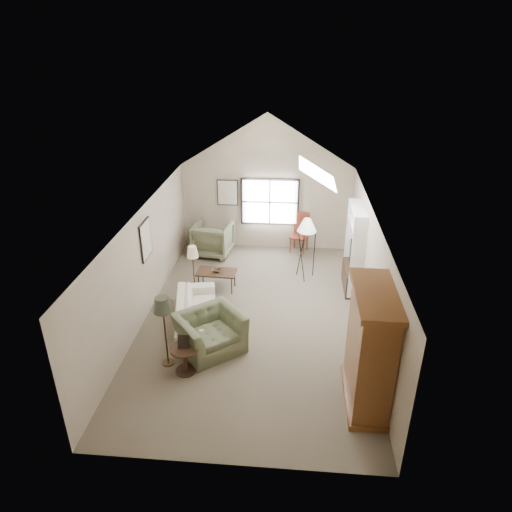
# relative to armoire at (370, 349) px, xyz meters

# --- Properties ---
(room_shell) EXTENTS (5.01, 8.01, 4.00)m
(room_shell) POSITION_rel_armoire_xyz_m (-2.18, 2.40, 2.11)
(room_shell) COLOR brown
(room_shell) RESTS_ON ground
(window) EXTENTS (1.72, 0.08, 1.42)m
(window) POSITION_rel_armoire_xyz_m (-2.08, 6.36, 0.35)
(window) COLOR black
(window) RESTS_ON room_shell
(skylight) EXTENTS (0.80, 1.20, 0.52)m
(skylight) POSITION_rel_armoire_xyz_m (-0.88, 3.30, 2.12)
(skylight) COLOR white
(skylight) RESTS_ON room_shell
(wall_art) EXTENTS (1.97, 3.71, 0.88)m
(wall_art) POSITION_rel_armoire_xyz_m (-4.06, 4.34, 0.63)
(wall_art) COLOR black
(wall_art) RESTS_ON room_shell
(armoire) EXTENTS (0.60, 1.50, 2.20)m
(armoire) POSITION_rel_armoire_xyz_m (0.00, 0.00, 0.00)
(armoire) COLOR brown
(armoire) RESTS_ON ground
(tv_alcove) EXTENTS (0.32, 1.30, 2.10)m
(tv_alcove) POSITION_rel_armoire_xyz_m (0.16, 4.00, 0.05)
(tv_alcove) COLOR white
(tv_alcove) RESTS_ON ground
(media_console) EXTENTS (0.34, 1.18, 0.60)m
(media_console) POSITION_rel_armoire_xyz_m (0.14, 4.00, -0.80)
(media_console) COLOR #382316
(media_console) RESTS_ON ground
(tv_panel) EXTENTS (0.05, 0.90, 0.55)m
(tv_panel) POSITION_rel_armoire_xyz_m (0.14, 4.00, -0.18)
(tv_panel) COLOR black
(tv_panel) RESTS_ON media_console
(sofa) EXTENTS (1.29, 2.35, 0.65)m
(sofa) POSITION_rel_armoire_xyz_m (-3.44, 2.06, -0.78)
(sofa) COLOR #F0E7CF
(sofa) RESTS_ON ground
(armchair_near) EXTENTS (1.65, 1.63, 0.81)m
(armchair_near) POSITION_rel_armoire_xyz_m (-2.98, 1.20, -0.70)
(armchair_near) COLOR #545D41
(armchair_near) RESTS_ON ground
(armchair_far) EXTENTS (1.19, 1.21, 0.97)m
(armchair_far) POSITION_rel_armoire_xyz_m (-3.70, 5.70, -0.61)
(armchair_far) COLOR #686748
(armchair_far) RESTS_ON ground
(coffee_table) EXTENTS (1.02, 0.61, 0.50)m
(coffee_table) POSITION_rel_armoire_xyz_m (-3.25, 3.66, -0.85)
(coffee_table) COLOR #382217
(coffee_table) RESTS_ON ground
(bowl) EXTENTS (0.25, 0.25, 0.06)m
(bowl) POSITION_rel_armoire_xyz_m (-3.25, 3.66, -0.57)
(bowl) COLOR #372616
(bowl) RESTS_ON coffee_table
(side_table) EXTENTS (0.66, 0.66, 0.56)m
(side_table) POSITION_rel_armoire_xyz_m (-3.34, 0.46, -0.82)
(side_table) COLOR #3A2617
(side_table) RESTS_ON ground
(side_chair) EXTENTS (0.58, 0.58, 1.19)m
(side_chair) POSITION_rel_armoire_xyz_m (-1.18, 6.10, -0.50)
(side_chair) COLOR maroon
(side_chair) RESTS_ON ground
(tripod_lamp) EXTENTS (0.63, 0.63, 1.72)m
(tripod_lamp) POSITION_rel_armoire_xyz_m (-1.02, 4.47, -0.24)
(tripod_lamp) COLOR white
(tripod_lamp) RESTS_ON ground
(dark_lamp) EXTENTS (0.44, 0.44, 1.55)m
(dark_lamp) POSITION_rel_armoire_xyz_m (-3.74, 0.66, -0.33)
(dark_lamp) COLOR #2B2E20
(dark_lamp) RESTS_ON ground
(tan_lamp) EXTENTS (0.33, 0.33, 1.39)m
(tan_lamp) POSITION_rel_armoire_xyz_m (-3.74, 3.26, -0.40)
(tan_lamp) COLOR tan
(tan_lamp) RESTS_ON ground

